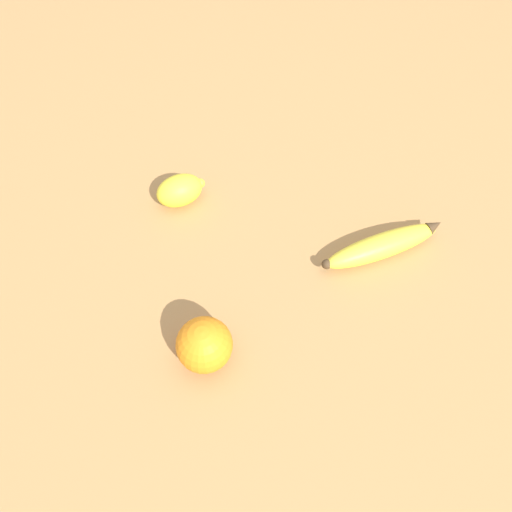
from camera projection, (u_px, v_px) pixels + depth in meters
name	position (u px, v px, depth m)	size (l,w,h in m)	color
ground_plane	(302.00, 273.00, 0.80)	(3.00, 3.00, 0.00)	#A87A47
banana	(383.00, 246.00, 0.80)	(0.09, 0.21, 0.04)	yellow
orange	(204.00, 345.00, 0.69)	(0.08, 0.08, 0.08)	orange
lemon	(180.00, 190.00, 0.86)	(0.08, 0.09, 0.06)	yellow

